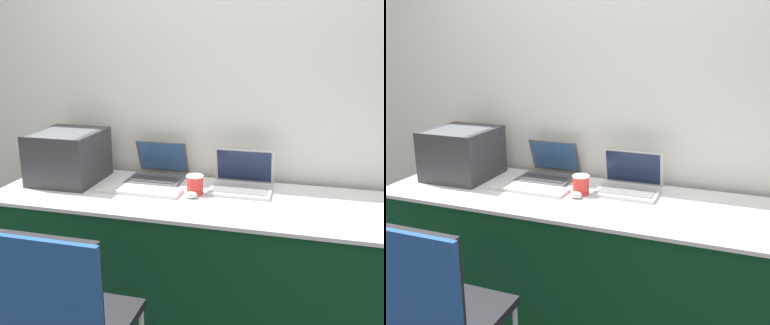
% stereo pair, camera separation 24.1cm
% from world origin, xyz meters
% --- Properties ---
extents(wall_back, '(8.00, 0.05, 2.60)m').
position_xyz_m(wall_back, '(0.00, 0.76, 1.30)').
color(wall_back, silver).
rests_on(wall_back, ground_plane).
extents(table, '(2.39, 0.70, 0.77)m').
position_xyz_m(table, '(0.00, 0.34, 0.38)').
color(table, '#0C381E').
rests_on(table, ground_plane).
extents(printer, '(0.37, 0.40, 0.30)m').
position_xyz_m(printer, '(-0.89, 0.42, 0.93)').
color(printer, '#333338').
rests_on(printer, table).
extents(laptop_left, '(0.32, 0.30, 0.22)m').
position_xyz_m(laptop_left, '(-0.38, 0.58, 0.82)').
color(laptop_left, '#4C4C51').
rests_on(laptop_left, table).
extents(laptop_right, '(0.34, 0.26, 0.22)m').
position_xyz_m(laptop_right, '(0.14, 0.51, 0.82)').
color(laptop_right, '#B7B7BC').
rests_on(laptop_right, table).
extents(external_keyboard, '(0.46, 0.14, 0.02)m').
position_xyz_m(external_keyboard, '(-0.40, 0.33, 0.78)').
color(external_keyboard, silver).
rests_on(external_keyboard, table).
extents(coffee_cup, '(0.09, 0.09, 0.11)m').
position_xyz_m(coffee_cup, '(-0.10, 0.38, 0.82)').
color(coffee_cup, red).
rests_on(coffee_cup, table).
extents(mouse, '(0.07, 0.05, 0.04)m').
position_xyz_m(mouse, '(-0.10, 0.31, 0.79)').
color(mouse, silver).
rests_on(mouse, table).
extents(chair, '(0.49, 0.45, 0.94)m').
position_xyz_m(chair, '(-0.40, -0.56, 0.59)').
color(chair, black).
rests_on(chair, ground_plane).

